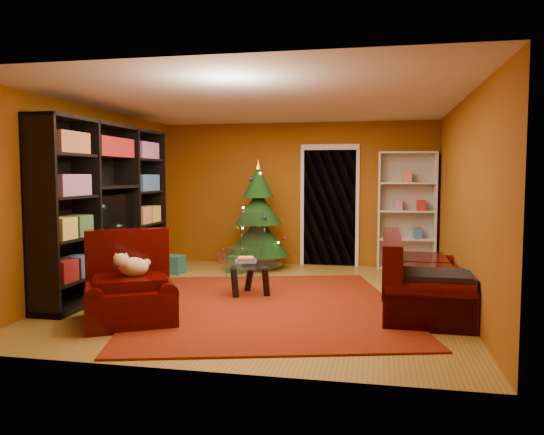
% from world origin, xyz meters
% --- Properties ---
extents(floor, '(5.00, 5.50, 0.05)m').
position_xyz_m(floor, '(0.00, 0.00, -0.03)').
color(floor, olive).
rests_on(floor, ground).
extents(ceiling, '(5.00, 5.50, 0.05)m').
position_xyz_m(ceiling, '(0.00, 0.00, 2.62)').
color(ceiling, silver).
rests_on(ceiling, wall_back).
extents(wall_back, '(5.00, 0.05, 2.60)m').
position_xyz_m(wall_back, '(0.00, 2.77, 1.30)').
color(wall_back, '#894B0F').
rests_on(wall_back, ground).
extents(wall_left, '(0.05, 5.50, 2.60)m').
position_xyz_m(wall_left, '(-2.52, 0.00, 1.30)').
color(wall_left, '#894B0F').
rests_on(wall_left, ground).
extents(wall_right, '(0.05, 5.50, 2.60)m').
position_xyz_m(wall_right, '(2.52, 0.00, 1.30)').
color(wall_right, '#894B0F').
rests_on(wall_right, ground).
extents(doorway, '(1.06, 0.60, 2.16)m').
position_xyz_m(doorway, '(0.60, 2.73, 1.05)').
color(doorway, black).
rests_on(doorway, floor).
extents(rug, '(4.09, 4.47, 0.02)m').
position_xyz_m(rug, '(0.11, -0.48, 0.01)').
color(rug, maroon).
rests_on(rug, floor).
extents(media_unit, '(0.49, 3.07, 2.35)m').
position_xyz_m(media_unit, '(-2.27, -0.04, 1.17)').
color(media_unit, black).
rests_on(media_unit, floor).
extents(christmas_tree, '(1.14, 1.14, 1.93)m').
position_xyz_m(christmas_tree, '(-0.59, 2.15, 0.94)').
color(christmas_tree, black).
rests_on(christmas_tree, floor).
extents(gift_box_teal, '(0.33, 0.33, 0.30)m').
position_xyz_m(gift_box_teal, '(-1.87, 1.41, 0.15)').
color(gift_box_teal, '#1F6660').
rests_on(gift_box_teal, floor).
extents(gift_box_green, '(0.37, 0.37, 0.28)m').
position_xyz_m(gift_box_green, '(-0.86, 1.71, 0.14)').
color(gift_box_green, '#215626').
rests_on(gift_box_green, floor).
extents(gift_box_red, '(0.25, 0.25, 0.20)m').
position_xyz_m(gift_box_red, '(-1.33, 2.58, 0.10)').
color(gift_box_red, maroon).
rests_on(gift_box_red, floor).
extents(white_bookshelf, '(0.98, 0.38, 2.10)m').
position_xyz_m(white_bookshelf, '(1.95, 2.57, 1.02)').
color(white_bookshelf, white).
rests_on(white_bookshelf, floor).
extents(armchair, '(1.43, 1.43, 0.82)m').
position_xyz_m(armchair, '(-1.25, -1.46, 0.41)').
color(armchair, black).
rests_on(armchair, rug).
extents(dog, '(0.50, 0.46, 0.27)m').
position_xyz_m(dog, '(-1.23, -1.40, 0.61)').
color(dog, beige).
rests_on(dog, armchair).
extents(sofa, '(1.00, 2.16, 0.92)m').
position_xyz_m(sofa, '(2.02, -0.20, 0.46)').
color(sofa, black).
rests_on(sofa, rug).
extents(coffee_table, '(1.08, 1.08, 0.55)m').
position_xyz_m(coffee_table, '(-0.23, 0.04, 0.23)').
color(coffee_table, gray).
rests_on(coffee_table, rug).
extents(acrylic_chair, '(0.66, 0.68, 0.95)m').
position_xyz_m(acrylic_chair, '(-0.63, 1.29, 0.47)').
color(acrylic_chair, '#66605B').
rests_on(acrylic_chair, rug).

